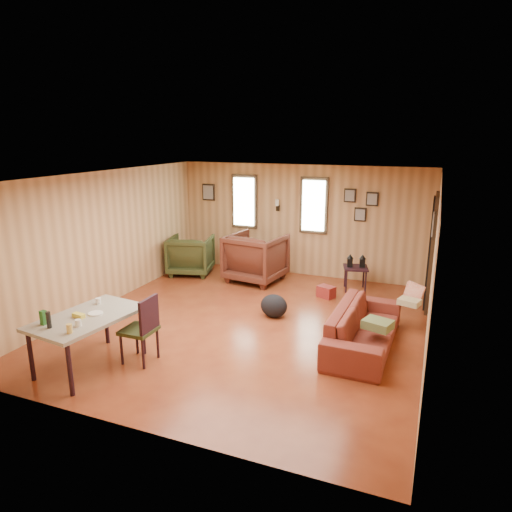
{
  "coord_description": "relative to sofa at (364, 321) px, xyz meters",
  "views": [
    {
      "loc": [
        2.71,
        -6.41,
        3.01
      ],
      "look_at": [
        0.0,
        0.4,
        1.05
      ],
      "focal_mm": 32.0,
      "sensor_mm": 36.0,
      "label": 1
    }
  ],
  "objects": [
    {
      "name": "room",
      "position": [
        -1.73,
        0.42,
        0.8
      ],
      "size": [
        5.54,
        6.04,
        2.44
      ],
      "color": "brown",
      "rests_on": "ground"
    },
    {
      "name": "sofa",
      "position": [
        0.0,
        0.0,
        0.0
      ],
      "size": [
        0.66,
        2.09,
        0.81
      ],
      "primitive_type": "imported",
      "rotation": [
        0.0,
        0.0,
        1.54
      ],
      "color": "maroon",
      "rests_on": "ground"
    },
    {
      "name": "recliner_brown",
      "position": [
        -2.61,
        2.32,
        0.15
      ],
      "size": [
        1.21,
        1.15,
        1.11
      ],
      "primitive_type": "imported",
      "rotation": [
        0.0,
        0.0,
        3.0
      ],
      "color": "#4E2317",
      "rests_on": "ground"
    },
    {
      "name": "recliner_green",
      "position": [
        -4.14,
        2.26,
        0.06
      ],
      "size": [
        1.09,
        1.05,
        0.93
      ],
      "primitive_type": "imported",
      "rotation": [
        0.0,
        0.0,
        -2.88
      ],
      "color": "#2F3518",
      "rests_on": "ground"
    },
    {
      "name": "end_table",
      "position": [
        -3.04,
        2.62,
        -0.02
      ],
      "size": [
        0.63,
        0.6,
        0.69
      ],
      "rotation": [
        0.0,
        0.0,
        0.22
      ],
      "color": "black",
      "rests_on": "ground"
    },
    {
      "name": "side_table",
      "position": [
        -0.56,
        2.49,
        0.1
      ],
      "size": [
        0.57,
        0.57,
        0.74
      ],
      "rotation": [
        0.0,
        0.0,
        0.26
      ],
      "color": "black",
      "rests_on": "ground"
    },
    {
      "name": "cooler",
      "position": [
        -0.99,
        1.85,
        -0.29
      ],
      "size": [
        0.37,
        0.33,
        0.22
      ],
      "rotation": [
        0.0,
        0.0,
        -0.43
      ],
      "color": "maroon",
      "rests_on": "ground"
    },
    {
      "name": "backpack",
      "position": [
        -1.59,
        0.57,
        -0.2
      ],
      "size": [
        0.55,
        0.49,
        0.4
      ],
      "rotation": [
        0.0,
        0.0,
        0.35
      ],
      "color": "black",
      "rests_on": "ground"
    },
    {
      "name": "sofa_pillows",
      "position": [
        0.4,
        0.38,
        0.09
      ],
      "size": [
        0.79,
        1.63,
        0.33
      ],
      "rotation": [
        0.0,
        0.0,
        -0.3
      ],
      "color": "#556035",
      "rests_on": "sofa"
    },
    {
      "name": "dining_table",
      "position": [
        -3.29,
        -1.95,
        0.25
      ],
      "size": [
        1.03,
        1.52,
        0.93
      ],
      "rotation": [
        0.0,
        0.0,
        -0.13
      ],
      "color": "gray",
      "rests_on": "ground"
    },
    {
      "name": "dining_chair",
      "position": [
        -2.69,
        -1.57,
        0.12
      ],
      "size": [
        0.43,
        0.43,
        0.94
      ],
      "rotation": [
        0.0,
        0.0,
        0.01
      ],
      "color": "#2F3518",
      "rests_on": "ground"
    }
  ]
}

